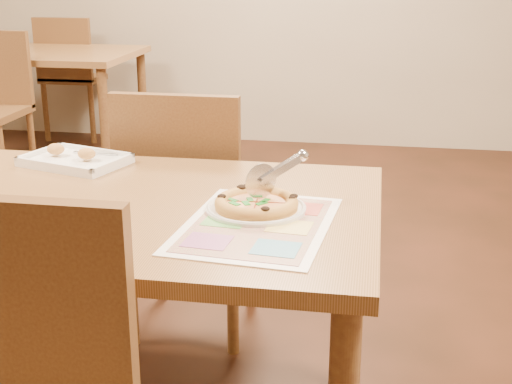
% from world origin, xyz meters
% --- Properties ---
extents(dining_table, '(1.30, 0.85, 0.72)m').
position_xyz_m(dining_table, '(0.00, 0.00, 0.63)').
color(dining_table, olive).
rests_on(dining_table, ground).
extents(chair_far, '(0.42, 0.42, 0.47)m').
position_xyz_m(chair_far, '(-0.00, 0.60, 0.57)').
color(chair_far, brown).
rests_on(chair_far, ground).
extents(bg_table, '(1.30, 0.85, 0.72)m').
position_xyz_m(bg_table, '(-1.60, 2.80, 0.63)').
color(bg_table, olive).
rests_on(bg_table, ground).
extents(bg_chair_far, '(0.42, 0.42, 0.47)m').
position_xyz_m(bg_chair_far, '(-1.60, 3.30, 0.57)').
color(bg_chair_far, brown).
rests_on(bg_chair_far, ground).
extents(plate, '(0.30, 0.30, 0.01)m').
position_xyz_m(plate, '(0.35, -0.01, 0.73)').
color(plate, white).
rests_on(plate, dining_table).
extents(pizza, '(0.20, 0.20, 0.03)m').
position_xyz_m(pizza, '(0.35, -0.02, 0.74)').
color(pizza, gold).
rests_on(pizza, plate).
extents(pizza_cutter, '(0.13, 0.12, 0.10)m').
position_xyz_m(pizza_cutter, '(0.39, 0.04, 0.81)').
color(pizza_cutter, silver).
rests_on(pizza_cutter, pizza).
extents(appetizer_tray, '(0.33, 0.27, 0.06)m').
position_xyz_m(appetizer_tray, '(-0.25, 0.31, 0.73)').
color(appetizer_tray, white).
rests_on(appetizer_tray, dining_table).
extents(menu, '(0.37, 0.48, 0.00)m').
position_xyz_m(menu, '(0.37, -0.10, 0.72)').
color(menu, white).
rests_on(menu, dining_table).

